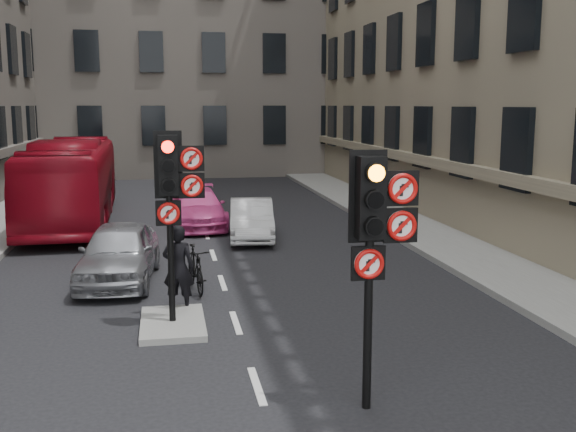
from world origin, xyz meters
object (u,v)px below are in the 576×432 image
object	(u,v)px
car_white	(252,219)
car_pink	(197,208)
signal_near	(376,225)
info_sign	(172,243)
car_silver	(119,253)
bus_red	(72,182)
motorcycle	(195,269)
signal_far	(174,185)
motorcyclist	(178,268)

from	to	relation	value
car_white	car_pink	world-z (taller)	car_pink
signal_near	info_sign	xyz separation A→B (m)	(-2.65, 4.74, -1.12)
signal_near	info_sign	distance (m)	5.54
car_pink	info_sign	world-z (taller)	info_sign
signal_near	car_silver	distance (m)	8.71
signal_near	bus_red	size ratio (longest dim) A/B	0.34
car_silver	car_white	xyz separation A→B (m)	(3.75, 4.56, -0.09)
signal_near	car_white	size ratio (longest dim) A/B	0.96
car_pink	bus_red	bearing A→B (deg)	159.43
motorcycle	info_sign	bearing A→B (deg)	-114.79
signal_far	car_white	bearing A→B (deg)	73.08
bus_red	motorcyclist	bearing A→B (deg)	-74.26
signal_far	motorcycle	world-z (taller)	signal_far
car_white	car_pink	distance (m)	2.96
car_silver	motorcyclist	xyz separation A→B (m)	(1.34, -2.57, 0.19)
car_silver	car_white	distance (m)	5.91
car_silver	signal_near	bearing A→B (deg)	-57.86
signal_near	car_pink	distance (m)	14.88
car_pink	motorcycle	size ratio (longest dim) A/B	2.60
signal_far	bus_red	xyz separation A→B (m)	(-3.39, 12.10, -1.22)
signal_near	motorcycle	distance (m)	7.10
car_pink	bus_red	world-z (taller)	bus_red
car_pink	motorcyclist	size ratio (longest dim) A/B	2.48
motorcyclist	info_sign	xyz separation A→B (m)	(-0.12, -0.27, 0.58)
car_pink	info_sign	size ratio (longest dim) A/B	2.12
signal_far	car_pink	world-z (taller)	signal_far
signal_near	car_white	distance (m)	12.30
signal_near	motorcycle	world-z (taller)	signal_near
signal_far	car_silver	bearing A→B (deg)	109.62
signal_far	bus_red	bearing A→B (deg)	105.63
signal_near	car_silver	xyz separation A→B (m)	(-3.87, 7.58, -1.88)
car_silver	motorcycle	world-z (taller)	car_silver
bus_red	motorcyclist	xyz separation A→B (m)	(3.45, -11.09, -0.59)
signal_near	motorcyclist	distance (m)	5.86
signal_far	motorcycle	size ratio (longest dim) A/B	2.10
signal_far	info_sign	world-z (taller)	signal_far
car_pink	motorcyclist	xyz separation A→B (m)	(-0.85, -9.64, 0.25)
motorcycle	bus_red	bearing A→B (deg)	103.81
bus_red	motorcycle	bearing A→B (deg)	-69.78
signal_near	signal_far	size ratio (longest dim) A/B	1.00
signal_far	motorcycle	xyz separation A→B (m)	(0.47, 2.45, -2.19)
signal_far	car_white	world-z (taller)	signal_far
car_silver	car_white	size ratio (longest dim) A/B	1.11
motorcyclist	car_silver	bearing A→B (deg)	-47.97
motorcyclist	info_sign	distance (m)	0.65
signal_near	motorcycle	xyz separation A→B (m)	(-2.13, 6.45, -2.07)
car_pink	motorcyclist	bearing A→B (deg)	-97.03
car_silver	car_pink	distance (m)	7.41
bus_red	signal_near	bearing A→B (deg)	-71.14
signal_far	car_white	xyz separation A→B (m)	(2.48, 8.14, -2.09)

